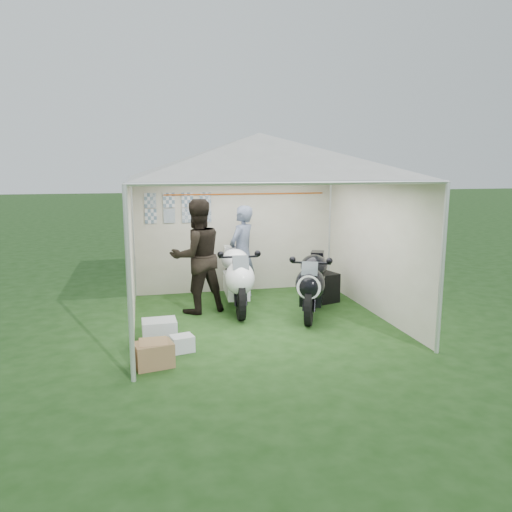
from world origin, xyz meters
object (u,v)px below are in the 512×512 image
object	(u,v)px
person_blue_jacket	(242,252)
crate_1	(154,353)
paddock_stand	(317,291)
equipment_box	(321,288)
crate_0	(160,331)
crate_2	(182,343)
person_dark_jacket	(197,256)
motorcycle_black	(313,281)
crate_3	(154,355)
motorcycle_white	(236,276)
canopy_tent	(259,161)

from	to	relation	value
person_blue_jacket	crate_1	xyz separation A→B (m)	(-1.75, -2.96, -0.73)
paddock_stand	crate_1	size ratio (longest dim) A/B	1.22
equipment_box	crate_0	bearing A→B (deg)	-153.84
person_blue_jacket	crate_2	size ratio (longest dim) A/B	5.92
person_blue_jacket	equipment_box	world-z (taller)	person_blue_jacket
person_dark_jacket	equipment_box	world-z (taller)	person_dark_jacket
crate_1	crate_2	world-z (taller)	crate_1
person_dark_jacket	crate_1	size ratio (longest dim) A/B	5.53
paddock_stand	crate_2	xyz separation A→B (m)	(-2.71, -2.10, -0.05)
equipment_box	motorcycle_black	bearing A→B (deg)	-121.10
paddock_stand	crate_3	distance (m)	4.01
motorcycle_white	equipment_box	size ratio (longest dim) A/B	4.04
motorcycle_white	equipment_box	bearing A→B (deg)	7.76
crate_0	crate_2	distance (m)	0.54
person_dark_jacket	person_blue_jacket	bearing A→B (deg)	-158.38
motorcycle_white	crate_1	xyz separation A→B (m)	(-1.50, -2.25, -0.44)
motorcycle_white	person_blue_jacket	bearing A→B (deg)	74.91
crate_2	person_dark_jacket	bearing A→B (deg)	76.72
crate_1	person_blue_jacket	bearing A→B (deg)	59.37
crate_1	canopy_tent	bearing A→B (deg)	42.31
paddock_stand	crate_3	world-z (taller)	paddock_stand
paddock_stand	crate_2	world-z (taller)	paddock_stand
motorcycle_black	crate_2	world-z (taller)	motorcycle_black
person_blue_jacket	crate_3	world-z (taller)	person_blue_jacket
equipment_box	crate_3	size ratio (longest dim) A/B	1.16
crate_1	motorcycle_black	bearing A→B (deg)	31.19
person_blue_jacket	equipment_box	distance (m)	1.63
motorcycle_white	paddock_stand	distance (m)	1.67
crate_1	crate_0	bearing A→B (deg)	82.84
motorcycle_black	equipment_box	xyz separation A→B (m)	(0.43, 0.71, -0.30)
motorcycle_white	paddock_stand	xyz separation A→B (m)	(1.60, 0.25, -0.44)
motorcycle_white	crate_2	world-z (taller)	motorcycle_white
motorcycle_white	crate_3	xyz separation A→B (m)	(-1.50, -2.30, -0.44)
person_dark_jacket	equipment_box	distance (m)	2.42
paddock_stand	person_blue_jacket	size ratio (longest dim) A/B	0.24
person_dark_jacket	crate_1	xyz separation A→B (m)	(-0.82, -2.23, -0.82)
person_dark_jacket	crate_2	bearing A→B (deg)	60.34
canopy_tent	person_blue_jacket	world-z (taller)	canopy_tent
equipment_box	crate_2	bearing A→B (deg)	-144.68
crate_1	person_dark_jacket	bearing A→B (deg)	69.79
paddock_stand	crate_2	distance (m)	3.42
paddock_stand	equipment_box	bearing A→B (deg)	-78.44
motorcycle_black	crate_2	bearing A→B (deg)	-127.44
crate_2	crate_3	size ratio (longest dim) A/B	0.64
crate_0	crate_1	xyz separation A→B (m)	(-0.11, -0.86, -0.00)
motorcycle_black	crate_2	size ratio (longest dim) A/B	6.54
crate_3	person_dark_jacket	bearing A→B (deg)	70.17
person_blue_jacket	motorcycle_white	bearing A→B (deg)	24.59
crate_2	crate_1	bearing A→B (deg)	-134.06
equipment_box	crate_1	bearing A→B (deg)	-143.16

